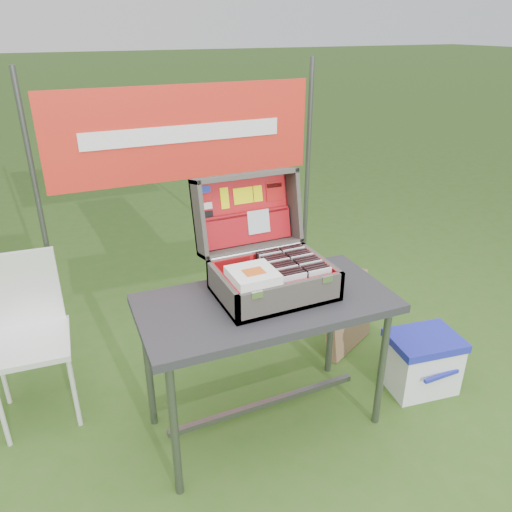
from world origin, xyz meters
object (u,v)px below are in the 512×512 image
suitcase (268,241)px  chair (29,346)px  table (265,364)px  cardboard_box (348,314)px  cooler (421,362)px

suitcase → chair: bearing=157.9°
chair → suitcase: bearing=-17.9°
table → suitcase: 0.62m
suitcase → cardboard_box: bearing=23.7°
table → cooler: (0.92, -0.10, -0.20)m
table → cooler: size_ratio=3.09×
table → chair: size_ratio=1.36×
suitcase → cooler: size_ratio=1.41×
suitcase → cardboard_box: suitcase is taller
cooler → chair: (-1.96, 0.64, 0.26)m
suitcase → cooler: bearing=-12.9°
cooler → chair: size_ratio=0.44×
table → cardboard_box: size_ratio=2.56×
suitcase → cooler: suitcase is taller
suitcase → cardboard_box: 1.08m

